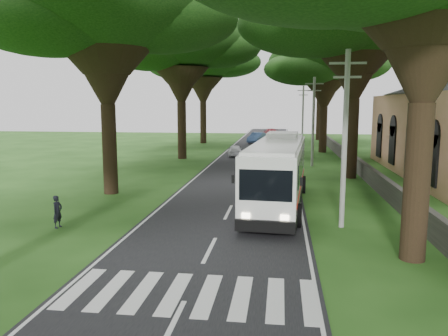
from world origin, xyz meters
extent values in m
plane|color=#1D4213|center=(0.00, 0.00, 0.00)|extent=(140.00, 140.00, 0.00)
cube|color=black|center=(0.00, 25.00, 0.01)|extent=(8.00, 120.00, 0.04)
cube|color=silver|center=(0.00, -2.00, 0.00)|extent=(8.00, 3.00, 0.01)
cube|color=#383533|center=(9.00, 24.00, 0.60)|extent=(0.35, 50.00, 1.20)
cylinder|color=gray|center=(5.50, 6.00, 4.00)|extent=(0.24, 0.24, 8.00)
cube|color=gray|center=(5.50, 6.00, 7.40)|extent=(1.60, 0.10, 0.10)
cube|color=gray|center=(5.50, 6.00, 6.80)|extent=(1.20, 0.10, 0.10)
cylinder|color=gray|center=(5.50, 26.00, 4.00)|extent=(0.24, 0.24, 8.00)
cube|color=gray|center=(5.50, 26.00, 7.40)|extent=(1.60, 0.10, 0.10)
cube|color=gray|center=(5.50, 26.00, 6.80)|extent=(1.20, 0.10, 0.10)
cylinder|color=gray|center=(5.50, 46.00, 4.00)|extent=(0.24, 0.24, 8.00)
cube|color=gray|center=(5.50, 46.00, 7.40)|extent=(1.60, 0.10, 0.10)
cube|color=gray|center=(5.50, 46.00, 6.80)|extent=(1.20, 0.10, 0.10)
cylinder|color=black|center=(-8.00, 12.00, 2.80)|extent=(0.90, 0.90, 5.61)
cone|color=black|center=(-8.00, 12.00, 7.51)|extent=(3.20, 3.20, 3.80)
ellipsoid|color=black|center=(-8.00, 12.00, 11.46)|extent=(13.28, 13.28, 5.58)
cylinder|color=black|center=(-7.50, 30.00, 2.92)|extent=(0.90, 0.90, 5.84)
cone|color=black|center=(-7.50, 30.00, 7.74)|extent=(3.20, 3.20, 3.80)
ellipsoid|color=black|center=(-7.50, 30.00, 11.98)|extent=(13.39, 13.39, 5.62)
cylinder|color=black|center=(-8.50, 48.00, 2.95)|extent=(0.90, 0.90, 5.89)
cone|color=black|center=(-8.50, 48.00, 7.79)|extent=(3.20, 3.20, 3.80)
ellipsoid|color=black|center=(-8.50, 48.00, 12.09)|extent=(13.57, 13.57, 5.70)
cylinder|color=black|center=(7.50, 2.00, 2.84)|extent=(0.90, 0.90, 5.68)
cone|color=black|center=(7.50, 2.00, 7.58)|extent=(3.20, 3.20, 3.80)
cylinder|color=black|center=(8.00, 20.00, 3.01)|extent=(0.90, 0.90, 6.01)
cone|color=black|center=(8.00, 20.00, 7.91)|extent=(3.20, 3.20, 3.80)
ellipsoid|color=black|center=(8.00, 20.00, 12.37)|extent=(15.65, 15.65, 6.57)
cylinder|color=black|center=(7.50, 38.00, 2.63)|extent=(0.90, 0.90, 5.27)
cone|color=black|center=(7.50, 38.00, 7.17)|extent=(3.20, 3.20, 3.80)
ellipsoid|color=black|center=(7.50, 38.00, 10.70)|extent=(12.63, 12.63, 5.30)
cylinder|color=black|center=(8.50, 56.00, 3.23)|extent=(0.90, 0.90, 6.45)
cone|color=black|center=(8.50, 56.00, 8.35)|extent=(3.20, 3.20, 3.80)
ellipsoid|color=black|center=(8.50, 56.00, 13.34)|extent=(14.49, 14.49, 6.09)
cube|color=white|center=(2.52, 9.85, 1.95)|extent=(3.45, 12.34, 2.99)
cube|color=black|center=(2.55, 10.15, 2.39)|extent=(3.34, 10.11, 1.12)
cube|color=black|center=(2.52, 9.85, 0.51)|extent=(3.49, 12.38, 0.36)
cube|color=red|center=(2.52, 9.85, 1.27)|extent=(3.41, 11.12, 0.18)
cube|color=white|center=(2.52, 9.85, 3.51)|extent=(3.20, 11.71, 0.18)
cylinder|color=black|center=(0.95, 5.90, 0.56)|extent=(0.44, 1.14, 1.12)
cylinder|color=black|center=(3.48, 5.70, 0.56)|extent=(0.44, 1.14, 1.12)
cylinder|color=black|center=(1.55, 13.79, 0.56)|extent=(0.44, 1.14, 1.12)
cylinder|color=black|center=(4.08, 13.60, 0.56)|extent=(0.44, 1.14, 1.12)
imported|color=silver|center=(-2.27, 32.61, 0.64)|extent=(1.95, 3.77, 1.23)
imported|color=navy|center=(-0.80, 49.17, 0.78)|extent=(2.79, 4.80, 1.50)
imported|color=maroon|center=(0.84, 60.70, 0.75)|extent=(3.01, 5.30, 1.45)
imported|color=black|center=(-7.43, 4.23, 0.75)|extent=(0.45, 0.60, 1.50)
camera|label=1|loc=(2.67, -14.07, 5.64)|focal=35.00mm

